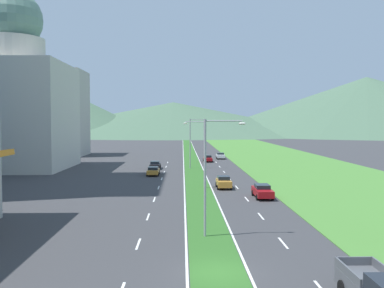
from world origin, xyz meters
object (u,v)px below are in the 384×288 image
car_0 (155,165)px  car_1 (153,171)px  street_lamp_near (210,169)px  car_5 (262,191)px  car_3 (220,156)px  street_lamp_mid (202,149)px  car_2 (208,158)px  car_4 (224,182)px  street_lamp_far (192,140)px

car_0 → car_1: 9.32m
street_lamp_near → car_1: street_lamp_near is taller
car_5 → car_3: bearing=-179.8°
car_5 → street_lamp_mid: bearing=-137.8°
street_lamp_mid → car_1: (-7.16, 13.69, -4.31)m
car_3 → car_0: bearing=-33.7°
street_lamp_near → car_2: (3.38, 59.89, -4.36)m
car_1 → car_0: bearing=1.8°
car_5 → car_4: bearing=-152.6°
street_lamp_far → car_4: 24.14m
street_lamp_far → street_lamp_mid: bearing=-88.2°
street_lamp_near → street_lamp_mid: bearing=88.8°
street_lamp_near → car_0: street_lamp_near is taller
street_lamp_far → car_0: street_lamp_far is taller
street_lamp_far → car_4: size_ratio=2.27×
car_2 → car_4: car_4 is taller
street_lamp_near → car_1: size_ratio=1.85×
street_lamp_mid → car_0: bearing=107.9°
car_1 → street_lamp_near: bearing=-169.8°
car_2 → car_3: (3.36, 7.11, 0.02)m
car_3 → car_4: 43.78m
car_1 → car_4: (9.97, -13.75, 0.08)m
car_0 → car_5: 33.22m
street_lamp_mid → car_4: bearing=-1.2°
street_lamp_mid → street_lamp_far: street_lamp_far is taller
car_4 → street_lamp_far: bearing=-171.4°
car_0 → car_2: bearing=-37.6°
car_3 → street_lamp_far: bearing=-19.2°
street_lamp_far → car_5: (7.23, -30.55, -4.48)m
street_lamp_near → car_4: bearing=82.0°
street_lamp_mid → street_lamp_far: bearing=91.8°
car_0 → car_4: car_4 is taller
car_0 → car_3: bearing=-33.7°
street_lamp_far → car_2: 14.31m
car_5 → car_0: bearing=-155.2°
car_2 → car_4: bearing=-0.2°
street_lamp_near → car_2: 60.15m
car_4 → car_5: car_4 is taller
street_lamp_far → car_3: bearing=70.8°
car_1 → car_2: size_ratio=1.11×
car_0 → car_3: size_ratio=1.12×
car_0 → car_4: size_ratio=1.13×
street_lamp_far → car_0: bearing=-176.7°
street_lamp_mid → car_1: size_ratio=1.83×
street_lamp_near → car_0: 47.16m
street_lamp_mid → car_1: 16.04m
car_2 → car_5: (3.58, -43.62, 0.05)m
car_2 → car_4: (-0.10, -36.53, 0.07)m
car_1 → car_5: car_5 is taller
street_lamp_far → car_1: size_ratio=1.92×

